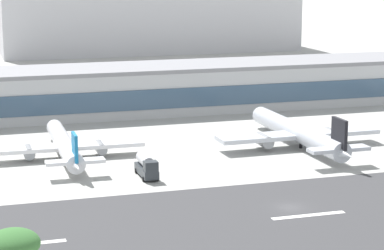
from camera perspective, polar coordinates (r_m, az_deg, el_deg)
ground_plane at (r=126.09m, az=7.07°, el=-5.94°), size 1400.00×1400.00×0.00m
runway_strip at (r=122.16m, az=7.95°, el=-6.52°), size 800.00×37.72×0.08m
runway_centreline_dash_3 at (r=111.73m, az=-12.13°, el=-8.41°), size 12.00×1.20×0.01m
runway_centreline_dash_4 at (r=122.58m, az=8.39°, el=-6.45°), size 12.00×1.20×0.01m
terminal_building at (r=202.83m, az=-4.44°, el=2.58°), size 156.75×21.26×11.92m
distant_hotel_block at (r=343.02m, az=-3.11°, el=8.31°), size 125.85×38.40×35.71m
airliner_blue_tail_gate_1 at (r=156.65m, az=-9.12°, el=-1.52°), size 31.21×38.81×8.10m
airliner_black_tail_gate_2 at (r=165.41m, az=7.82°, el=-0.64°), size 35.33×44.57×9.30m
service_fuel_truck_2 at (r=142.33m, az=-3.29°, el=-2.96°), size 2.93×8.52×3.95m
palm_tree_1 at (r=79.69m, az=-12.75°, el=-8.50°), size 5.32×5.32×12.57m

